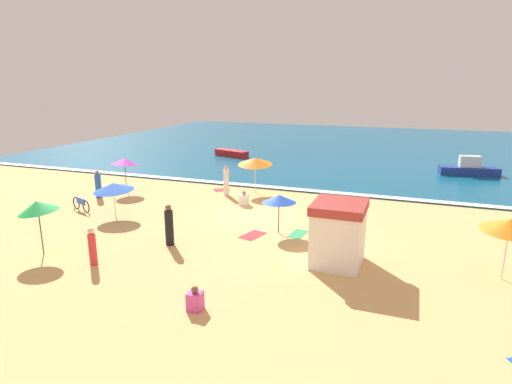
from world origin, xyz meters
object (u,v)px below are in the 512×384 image
at_px(beach_umbrella_1, 113,187).
at_px(beachgoer_0, 169,226).
at_px(beach_umbrella_5, 279,199).
at_px(beachgoer_4, 244,199).
at_px(lifeguard_cabana, 338,233).
at_px(beachgoer_5, 195,300).
at_px(beach_umbrella_0, 510,225).
at_px(beachgoer_1, 92,247).
at_px(beachgoer_2, 226,181).
at_px(beach_umbrella_3, 38,207).
at_px(small_boat_1, 469,169).
at_px(beach_umbrella_2, 124,161).
at_px(beach_umbrella_4, 255,161).
at_px(parked_bicycle, 81,204).
at_px(small_boat_0, 232,153).
at_px(beachgoer_3, 98,185).

bearing_deg(beach_umbrella_1, beachgoer_0, -27.04).
xyz_separation_m(beach_umbrella_5, beachgoer_4, (-3.38, 3.88, -1.35)).
relative_size(lifeguard_cabana, beach_umbrella_5, 1.09).
xyz_separation_m(lifeguard_cabana, beachgoer_5, (-3.61, -5.18, -0.96)).
height_order(beach_umbrella_0, beach_umbrella_1, beach_umbrella_0).
bearing_deg(beach_umbrella_1, beachgoer_1, -59.36).
height_order(beachgoer_1, beachgoer_2, beachgoer_2).
distance_m(beach_umbrella_1, beach_umbrella_3, 5.34).
height_order(beachgoer_1, beachgoer_4, beachgoer_1).
xyz_separation_m(lifeguard_cabana, small_boat_1, (6.64, 20.07, -0.72)).
relative_size(beach_umbrella_1, beachgoer_4, 3.29).
relative_size(beach_umbrella_5, beachgoer_4, 2.75).
distance_m(beach_umbrella_2, beachgoer_2, 6.85).
distance_m(lifeguard_cabana, beach_umbrella_2, 16.60).
bearing_deg(beach_umbrella_4, beach_umbrella_5, -61.04).
height_order(beach_umbrella_0, beachgoer_5, beach_umbrella_0).
relative_size(beach_umbrella_2, beach_umbrella_3, 0.97).
relative_size(beach_umbrella_3, beach_umbrella_5, 1.04).
relative_size(beach_umbrella_2, beachgoer_5, 2.86).
relative_size(beach_umbrella_0, beachgoer_5, 2.95).
xyz_separation_m(beachgoer_1, small_boat_1, (15.72, 23.57, -0.17)).
relative_size(beach_umbrella_4, small_boat_1, 0.62).
bearing_deg(beach_umbrella_1, parked_bicycle, 173.63).
relative_size(beach_umbrella_2, beachgoer_1, 1.52).
relative_size(beach_umbrella_2, beachgoer_0, 1.26).
distance_m(lifeguard_cabana, beach_umbrella_4, 11.90).
relative_size(beachgoer_2, small_boat_0, 0.52).
bearing_deg(beach_umbrella_0, beachgoer_3, 169.18).
distance_m(beachgoer_1, beachgoer_2, 11.72).
bearing_deg(beachgoer_4, small_boat_1, 45.46).
relative_size(beach_umbrella_1, beachgoer_0, 1.49).
distance_m(lifeguard_cabana, beachgoer_5, 6.39).
height_order(small_boat_0, small_boat_1, small_boat_1).
relative_size(beach_umbrella_4, beach_umbrella_5, 1.17).
xyz_separation_m(beach_umbrella_2, beach_umbrella_3, (3.31, -10.06, 0.05)).
relative_size(lifeguard_cabana, beachgoer_2, 1.32).
xyz_separation_m(beachgoer_0, beachgoer_5, (3.76, -4.61, -0.54)).
bearing_deg(beach_umbrella_2, beach_umbrella_3, -71.80).
distance_m(beach_umbrella_4, parked_bicycle, 10.81).
relative_size(beach_umbrella_1, small_boat_0, 0.76).
height_order(lifeguard_cabana, beach_umbrella_5, lifeguard_cabana).
bearing_deg(small_boat_1, beach_umbrella_5, -119.71).
bearing_deg(beachgoer_3, beachgoer_4, 10.11).
distance_m(beach_umbrella_2, beach_umbrella_3, 10.59).
relative_size(beach_umbrella_3, beach_umbrella_4, 0.89).
distance_m(lifeguard_cabana, small_boat_1, 21.15).
xyz_separation_m(parked_bicycle, beachgoer_1, (5.82, -5.74, 0.37)).
xyz_separation_m(lifeguard_cabana, beach_umbrella_5, (-3.30, 2.66, 0.40)).
xyz_separation_m(beach_umbrella_3, beachgoer_1, (2.78, -0.15, -1.34)).
xyz_separation_m(beachgoer_0, small_boat_0, (-6.65, 22.04, -0.48)).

